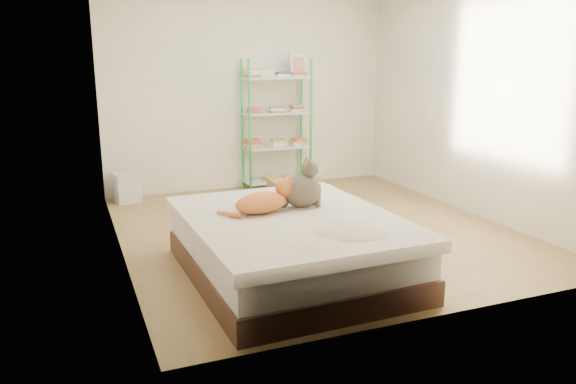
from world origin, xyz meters
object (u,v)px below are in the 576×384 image
orange_cat (261,200)px  white_bin (127,187)px  bed (290,246)px  grey_cat (302,184)px  cardboard_box (291,193)px  shelf_unit (277,120)px

orange_cat → white_bin: 2.88m
bed → white_bin: (-0.96, 2.90, -0.07)m
orange_cat → grey_cat: (0.38, 0.05, 0.09)m
bed → grey_cat: 0.54m
orange_cat → white_bin: size_ratio=1.47×
orange_cat → bed: bearing=-53.8°
cardboard_box → white_bin: 2.00m
orange_cat → shelf_unit: (1.18, 2.77, 0.30)m
bed → shelf_unit: 3.16m
bed → shelf_unit: (0.99, 2.93, 0.66)m
white_bin → shelf_unit: bearing=0.9°
orange_cat → shelf_unit: shelf_unit is taller
bed → grey_cat: bearing=46.7°
bed → shelf_unit: bearing=69.7°
bed → orange_cat: 0.44m
orange_cat → cardboard_box: size_ratio=1.08×
bed → cardboard_box: (0.78, 1.91, -0.08)m
grey_cat → white_bin: grey_cat is taller
bed → cardboard_box: size_ratio=4.06×
bed → orange_cat: bearing=137.0°
grey_cat → cardboard_box: (0.59, 1.70, -0.53)m
grey_cat → cardboard_box: bearing=-13.0°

